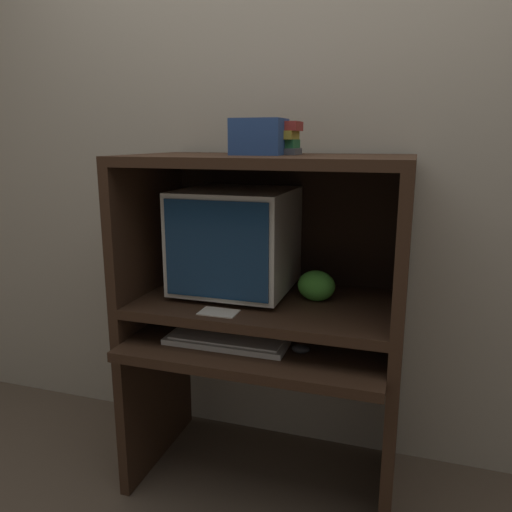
{
  "coord_description": "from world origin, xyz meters",
  "views": [
    {
      "loc": [
        0.52,
        -1.46,
        1.37
      ],
      "look_at": [
        -0.04,
        0.29,
        0.94
      ],
      "focal_mm": 35.0,
      "sensor_mm": 36.0,
      "label": 1
    }
  ],
  "objects_px": {
    "crt_monitor": "(236,240)",
    "keyboard": "(226,341)",
    "book_stack": "(277,138)",
    "storage_box": "(259,137)",
    "mouse": "(301,349)",
    "snack_bag": "(316,286)"
  },
  "relations": [
    {
      "from": "mouse",
      "to": "storage_box",
      "type": "relative_size",
      "value": 0.35
    },
    {
      "from": "crt_monitor",
      "to": "book_stack",
      "type": "relative_size",
      "value": 2.43
    },
    {
      "from": "snack_bag",
      "to": "storage_box",
      "type": "xyz_separation_m",
      "value": [
        -0.22,
        -0.03,
        0.54
      ]
    },
    {
      "from": "storage_box",
      "to": "mouse",
      "type": "bearing_deg",
      "value": -39.55
    },
    {
      "from": "mouse",
      "to": "book_stack",
      "type": "relative_size",
      "value": 0.36
    },
    {
      "from": "keyboard",
      "to": "snack_bag",
      "type": "xyz_separation_m",
      "value": [
        0.29,
        0.21,
        0.18
      ]
    },
    {
      "from": "mouse",
      "to": "snack_bag",
      "type": "distance_m",
      "value": 0.26
    },
    {
      "from": "crt_monitor",
      "to": "snack_bag",
      "type": "distance_m",
      "value": 0.36
    },
    {
      "from": "book_stack",
      "to": "snack_bag",
      "type": "bearing_deg",
      "value": -13.41
    },
    {
      "from": "keyboard",
      "to": "mouse",
      "type": "bearing_deg",
      "value": 2.31
    },
    {
      "from": "crt_monitor",
      "to": "mouse",
      "type": "bearing_deg",
      "value": -33.61
    },
    {
      "from": "storage_box",
      "to": "crt_monitor",
      "type": "bearing_deg",
      "value": 160.77
    },
    {
      "from": "crt_monitor",
      "to": "keyboard",
      "type": "height_order",
      "value": "crt_monitor"
    },
    {
      "from": "book_stack",
      "to": "storage_box",
      "type": "height_order",
      "value": "storage_box"
    },
    {
      "from": "mouse",
      "to": "storage_box",
      "type": "xyz_separation_m",
      "value": [
        -0.21,
        0.17,
        0.72
      ]
    },
    {
      "from": "snack_bag",
      "to": "storage_box",
      "type": "distance_m",
      "value": 0.59
    },
    {
      "from": "crt_monitor",
      "to": "keyboard",
      "type": "distance_m",
      "value": 0.4
    },
    {
      "from": "keyboard",
      "to": "snack_bag",
      "type": "bearing_deg",
      "value": 35.88
    },
    {
      "from": "crt_monitor",
      "to": "mouse",
      "type": "distance_m",
      "value": 0.5
    },
    {
      "from": "mouse",
      "to": "book_stack",
      "type": "bearing_deg",
      "value": 123.99
    },
    {
      "from": "keyboard",
      "to": "book_stack",
      "type": "height_order",
      "value": "book_stack"
    },
    {
      "from": "crt_monitor",
      "to": "mouse",
      "type": "height_order",
      "value": "crt_monitor"
    }
  ]
}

